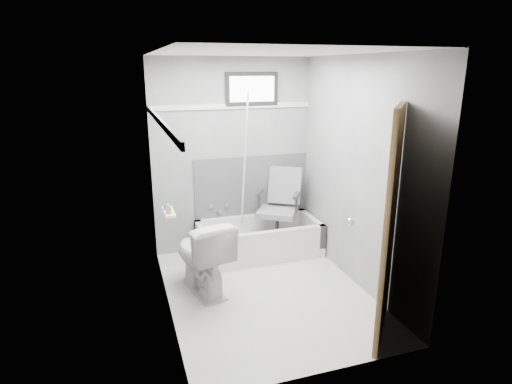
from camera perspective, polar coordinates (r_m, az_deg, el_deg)
name	(u,v)px	position (r m, az deg, el deg)	size (l,w,h in m)	color
floor	(266,292)	(4.61, 1.38, -13.20)	(2.60, 2.60, 0.00)	silver
ceiling	(268,52)	(4.02, 1.63, 18.14)	(2.60, 2.60, 0.00)	silver
wall_back	(232,156)	(5.37, -3.15, 4.75)	(2.00, 0.02, 2.40)	slate
wall_front	(329,227)	(3.02, 9.77, -4.68)	(2.00, 0.02, 2.40)	slate
wall_left	(163,191)	(3.95, -12.32, 0.18)	(0.02, 2.60, 2.40)	slate
wall_right	(358,174)	(4.58, 13.39, 2.32)	(0.02, 2.60, 2.40)	slate
bathtub	(259,239)	(5.38, 0.42, -6.24)	(1.50, 0.70, 0.42)	silver
office_chair	(277,207)	(5.37, 2.86, -1.97)	(0.54, 0.54, 0.94)	slate
toilet	(202,256)	(4.50, -7.20, -8.42)	(0.45, 0.81, 0.79)	white
door	(440,237)	(3.65, 23.32, -5.49)	(0.78, 0.78, 2.00)	brown
window	(252,89)	(5.32, -0.57, 13.58)	(0.66, 0.04, 0.40)	black
backerboard	(252,186)	(5.52, -0.55, 0.83)	(1.50, 0.02, 0.78)	#4C4C4F
trim_back	(232,106)	(5.27, -3.22, 11.35)	(2.00, 0.02, 0.06)	white
trim_left	(160,122)	(3.83, -12.69, 9.15)	(0.02, 2.60, 0.06)	white
pole	(244,172)	(5.19, -1.60, 2.69)	(0.02, 0.02, 1.95)	silver
shelf	(169,212)	(4.30, -11.54, -2.64)	(0.10, 0.32, 0.03)	white
soap_bottle_a	(168,208)	(4.20, -11.60, -2.15)	(0.05, 0.05, 0.10)	#A18850
soap_bottle_b	(167,205)	(4.34, -11.81, -1.66)	(0.07, 0.07, 0.09)	teal
faucet	(219,208)	(5.46, -4.99, -2.15)	(0.26, 0.10, 0.16)	silver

